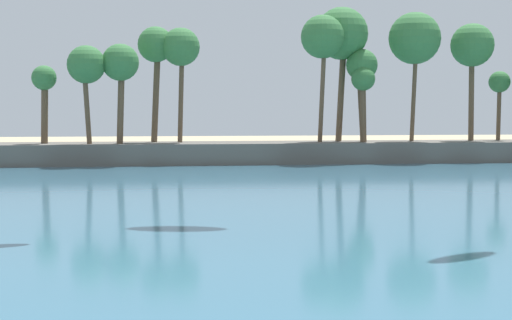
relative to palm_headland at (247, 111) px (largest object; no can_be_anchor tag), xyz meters
The scene contains 2 objects.
sea 12.76m from the palm_headland, 129.80° to the right, with size 220.00×98.19×0.06m, color #386B84.
palm_headland is the anchor object (origin of this frame).
Camera 1 is at (0.07, 0.46, 4.74)m, focal length 54.35 mm.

